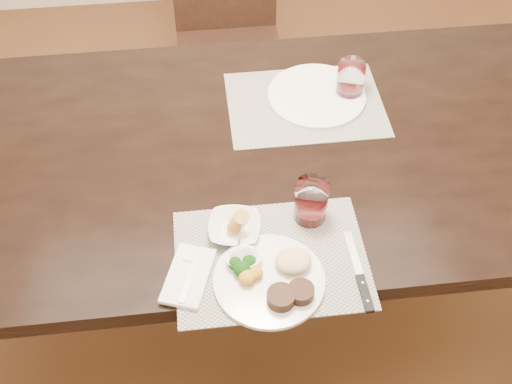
{
  "coord_description": "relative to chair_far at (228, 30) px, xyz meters",
  "views": [
    {
      "loc": [
        -0.14,
        -1.27,
        2.02
      ],
      "look_at": [
        -0.02,
        -0.23,
        0.82
      ],
      "focal_mm": 45.0,
      "sensor_mm": 36.0,
      "label": 1
    }
  ],
  "objects": [
    {
      "name": "ground_plane",
      "position": [
        0.0,
        -0.93,
        -0.5
      ],
      "size": [
        4.5,
        4.5,
        0.0
      ],
      "primitive_type": "plane",
      "color": "#4A2817",
      "rests_on": "ground"
    },
    {
      "name": "placemat_near",
      "position": [
        -0.0,
        -1.32,
        0.25
      ],
      "size": [
        0.46,
        0.34,
        0.0
      ],
      "primitive_type": "cube",
      "color": "gray",
      "rests_on": "dining_table"
    },
    {
      "name": "dinner_plate",
      "position": [
        -0.0,
        -1.39,
        0.27
      ],
      "size": [
        0.26,
        0.26,
        0.05
      ],
      "rotation": [
        0.0,
        0.0,
        -0.08
      ],
      "color": "silver",
      "rests_on": "placemat_near"
    },
    {
      "name": "placemat_far",
      "position": [
        0.17,
        -0.77,
        0.25
      ],
      "size": [
        0.46,
        0.34,
        0.0
      ],
      "primitive_type": "cube",
      "color": "gray",
      "rests_on": "dining_table"
    },
    {
      "name": "dining_table",
      "position": [
        0.0,
        -0.93,
        0.16
      ],
      "size": [
        2.0,
        1.0,
        0.75
      ],
      "color": "black",
      "rests_on": "ground"
    },
    {
      "name": "cracker_bowl",
      "position": [
        -0.08,
        -1.23,
        0.27
      ],
      "size": [
        0.15,
        0.15,
        0.06
      ],
      "rotation": [
        0.0,
        0.0,
        -0.15
      ],
      "color": "silver",
      "rests_on": "placemat_near"
    },
    {
      "name": "napkin_fork",
      "position": [
        -0.2,
        -1.35,
        0.26
      ],
      "size": [
        0.14,
        0.19,
        0.02
      ],
      "rotation": [
        0.0,
        0.0,
        -0.33
      ],
      "color": "white",
      "rests_on": "placemat_near"
    },
    {
      "name": "sauce_ramekin",
      "position": [
        -0.07,
        -1.33,
        0.27
      ],
      "size": [
        0.09,
        0.13,
        0.07
      ],
      "rotation": [
        0.0,
        0.0,
        -0.41
      ],
      "color": "silver",
      "rests_on": "placemat_near"
    },
    {
      "name": "wine_glass_far",
      "position": [
        0.31,
        -0.74,
        0.3
      ],
      "size": [
        0.08,
        0.08,
        0.11
      ],
      "rotation": [
        0.0,
        0.0,
        -0.11
      ],
      "color": "silver",
      "rests_on": "placemat_far"
    },
    {
      "name": "steak_knife",
      "position": [
        0.2,
        -1.42,
        0.26
      ],
      "size": [
        0.02,
        0.23,
        0.01
      ],
      "rotation": [
        0.0,
        0.0,
        0.03
      ],
      "color": "silver",
      "rests_on": "placemat_near"
    },
    {
      "name": "far_plate",
      "position": [
        0.21,
        -0.75,
        0.26
      ],
      "size": [
        0.3,
        0.3,
        0.01
      ],
      "primitive_type": "cylinder",
      "color": "silver",
      "rests_on": "placemat_far"
    },
    {
      "name": "wine_glass_near",
      "position": [
        0.11,
        -1.2,
        0.3
      ],
      "size": [
        0.08,
        0.08,
        0.12
      ],
      "rotation": [
        0.0,
        0.0,
        -0.23
      ],
      "color": "silver",
      "rests_on": "placemat_near"
    },
    {
      "name": "chair_far",
      "position": [
        0.0,
        0.0,
        0.0
      ],
      "size": [
        0.42,
        0.42,
        0.9
      ],
      "color": "black",
      "rests_on": "ground"
    }
  ]
}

